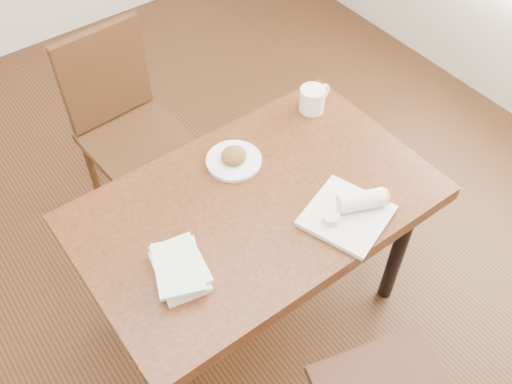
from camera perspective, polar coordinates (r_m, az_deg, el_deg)
ground at (r=2.60m, az=0.00°, el=-11.64°), size 4.00×5.00×0.01m
table at (r=2.04m, az=0.00°, el=-2.49°), size 1.24×0.76×0.75m
chair_far at (r=2.63m, az=-13.01°, el=7.09°), size 0.45×0.45×0.95m
plate_scone at (r=2.08m, az=-2.23°, el=3.32°), size 0.20×0.20×0.06m
coffee_mug at (r=2.29m, az=5.73°, el=9.29°), size 0.15×0.10×0.10m
plate_burrito at (r=1.94m, az=9.54°, el=-1.86°), size 0.33×0.33×0.09m
book_stack at (r=1.79m, az=-7.64°, el=-7.57°), size 0.21×0.24×0.06m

